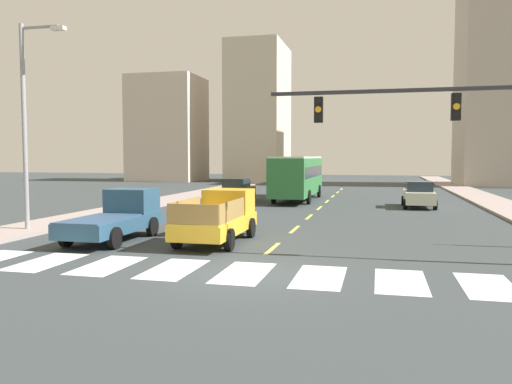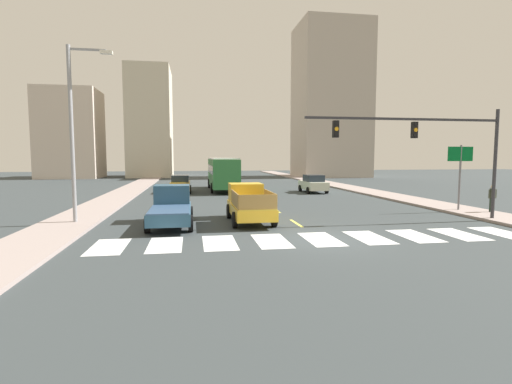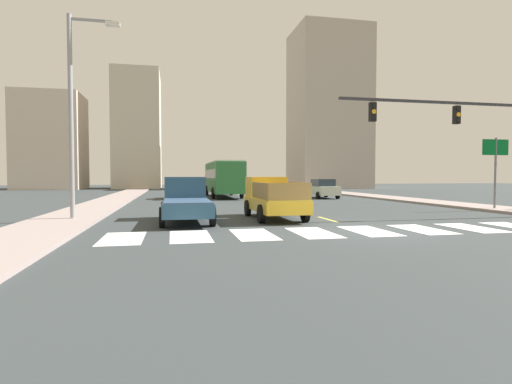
% 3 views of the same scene
% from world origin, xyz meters
% --- Properties ---
extents(ground_plane, '(160.00, 160.00, 0.00)m').
position_xyz_m(ground_plane, '(0.00, 0.00, 0.00)').
color(ground_plane, '#343B3E').
extents(sidewalk_left, '(2.93, 110.00, 0.15)m').
position_xyz_m(sidewalk_left, '(-11.64, 18.00, 0.07)').
color(sidewalk_left, gray).
rests_on(sidewalk_left, ground).
extents(crosswalk_stripe_1, '(1.33, 2.87, 0.01)m').
position_xyz_m(crosswalk_stripe_1, '(-6.45, 0.00, 0.00)').
color(crosswalk_stripe_1, silver).
rests_on(crosswalk_stripe_1, ground).
extents(crosswalk_stripe_2, '(1.33, 2.87, 0.01)m').
position_xyz_m(crosswalk_stripe_2, '(-4.30, 0.00, 0.00)').
color(crosswalk_stripe_2, silver).
rests_on(crosswalk_stripe_2, ground).
extents(crosswalk_stripe_3, '(1.33, 2.87, 0.01)m').
position_xyz_m(crosswalk_stripe_3, '(-2.15, 0.00, 0.00)').
color(crosswalk_stripe_3, silver).
rests_on(crosswalk_stripe_3, ground).
extents(crosswalk_stripe_4, '(1.33, 2.87, 0.01)m').
position_xyz_m(crosswalk_stripe_4, '(0.00, 0.00, 0.00)').
color(crosswalk_stripe_4, silver).
rests_on(crosswalk_stripe_4, ground).
extents(crosswalk_stripe_5, '(1.33, 2.87, 0.01)m').
position_xyz_m(crosswalk_stripe_5, '(2.15, 0.00, 0.00)').
color(crosswalk_stripe_5, silver).
rests_on(crosswalk_stripe_5, ground).
extents(crosswalk_stripe_6, '(1.33, 2.87, 0.01)m').
position_xyz_m(crosswalk_stripe_6, '(4.30, 0.00, 0.00)').
color(crosswalk_stripe_6, silver).
rests_on(crosswalk_stripe_6, ground).
extents(crosswalk_stripe_7, '(1.33, 2.87, 0.01)m').
position_xyz_m(crosswalk_stripe_7, '(6.45, 0.00, 0.00)').
color(crosswalk_stripe_7, silver).
rests_on(crosswalk_stripe_7, ground).
extents(lane_dash_0, '(0.16, 2.40, 0.01)m').
position_xyz_m(lane_dash_0, '(0.00, 4.00, 0.00)').
color(lane_dash_0, '#D6D552').
rests_on(lane_dash_0, ground).
extents(lane_dash_1, '(0.16, 2.40, 0.01)m').
position_xyz_m(lane_dash_1, '(0.00, 9.00, 0.00)').
color(lane_dash_1, '#D6D552').
rests_on(lane_dash_1, ground).
extents(lane_dash_2, '(0.16, 2.40, 0.01)m').
position_xyz_m(lane_dash_2, '(0.00, 14.00, 0.00)').
color(lane_dash_2, '#D6D552').
rests_on(lane_dash_2, ground).
extents(lane_dash_3, '(0.16, 2.40, 0.01)m').
position_xyz_m(lane_dash_3, '(0.00, 19.00, 0.00)').
color(lane_dash_3, '#D6D552').
rests_on(lane_dash_3, ground).
extents(lane_dash_4, '(0.16, 2.40, 0.01)m').
position_xyz_m(lane_dash_4, '(0.00, 24.00, 0.00)').
color(lane_dash_4, '#D6D552').
rests_on(lane_dash_4, ground).
extents(lane_dash_5, '(0.16, 2.40, 0.01)m').
position_xyz_m(lane_dash_5, '(0.00, 29.00, 0.00)').
color(lane_dash_5, '#D6D552').
rests_on(lane_dash_5, ground).
extents(lane_dash_6, '(0.16, 2.40, 0.01)m').
position_xyz_m(lane_dash_6, '(0.00, 34.00, 0.00)').
color(lane_dash_6, '#D6D552').
rests_on(lane_dash_6, ground).
extents(lane_dash_7, '(0.16, 2.40, 0.01)m').
position_xyz_m(lane_dash_7, '(0.00, 39.00, 0.00)').
color(lane_dash_7, '#D6D552').
rests_on(lane_dash_7, ground).
extents(pickup_stakebed, '(2.18, 5.20, 1.96)m').
position_xyz_m(pickup_stakebed, '(-2.35, 5.16, 0.94)').
color(pickup_stakebed, gold).
rests_on(pickup_stakebed, ground).
extents(pickup_dark, '(2.18, 5.20, 1.96)m').
position_xyz_m(pickup_dark, '(-6.44, 4.60, 0.92)').
color(pickup_dark, '#284E6A').
rests_on(pickup_dark, ground).
extents(city_bus, '(2.72, 10.80, 3.32)m').
position_xyz_m(city_bus, '(-2.28, 24.45, 1.95)').
color(city_bus, '#2B7139').
rests_on(city_bus, ground).
extents(sedan_near_left, '(2.02, 4.40, 1.72)m').
position_xyz_m(sedan_near_left, '(-6.49, 22.38, 0.86)').
color(sedan_near_left, '#9F7217').
rests_on(sedan_near_left, ground).
extents(sedan_mid, '(2.02, 4.40, 1.72)m').
position_xyz_m(sedan_mid, '(6.24, 20.81, 0.86)').
color(sedan_mid, beige).
rests_on(sedan_mid, ground).
extents(traffic_signal_gantry, '(10.74, 0.27, 6.00)m').
position_xyz_m(traffic_signal_gantry, '(7.24, 3.11, 4.26)').
color(traffic_signal_gantry, '#2D2D33').
rests_on(traffic_signal_gantry, ground).
extents(streetlight_left, '(2.20, 0.28, 9.00)m').
position_xyz_m(streetlight_left, '(-11.17, 5.47, 4.97)').
color(streetlight_left, gray).
rests_on(streetlight_left, ground).
extents(block_mid_left, '(9.11, 8.43, 14.20)m').
position_xyz_m(block_mid_left, '(-24.70, 52.12, 7.10)').
color(block_mid_left, beige).
rests_on(block_mid_left, ground).
extents(block_mid_right, '(7.09, 10.69, 18.38)m').
position_xyz_m(block_mid_right, '(-12.34, 54.34, 9.19)').
color(block_mid_right, beige).
rests_on(block_mid_right, ground).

